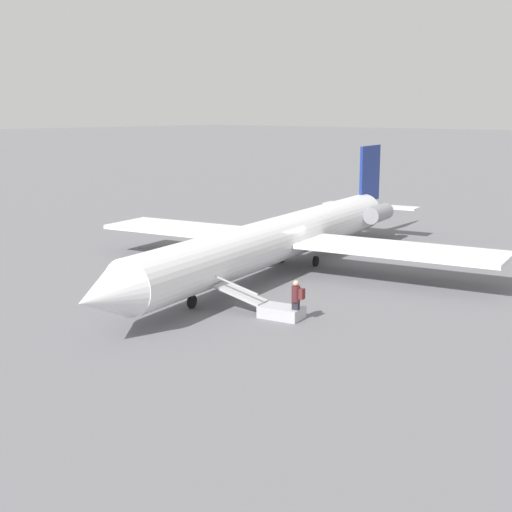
# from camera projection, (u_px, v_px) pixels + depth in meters

# --- Properties ---
(ground_plane) EXTENTS (600.00, 600.00, 0.00)m
(ground_plane) POSITION_uv_depth(u_px,v_px,m) (278.00, 273.00, 38.30)
(ground_plane) COLOR slate
(airplane_main) EXTENTS (30.41, 23.54, 6.24)m
(airplane_main) POSITION_uv_depth(u_px,v_px,m) (286.00, 236.00, 38.69)
(airplane_main) COLOR white
(airplane_main) RESTS_ON ground
(boarding_stairs) EXTENTS (1.79, 4.13, 1.60)m
(boarding_stairs) POSITION_uv_depth(u_px,v_px,m) (273.00, 308.00, 30.07)
(boarding_stairs) COLOR #B2B2B7
(boarding_stairs) RESTS_ON ground
(passenger) EXTENTS (0.39, 0.56, 1.74)m
(passenger) POSITION_uv_depth(u_px,v_px,m) (297.00, 298.00, 29.23)
(passenger) COLOR #23232D
(passenger) RESTS_ON ground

